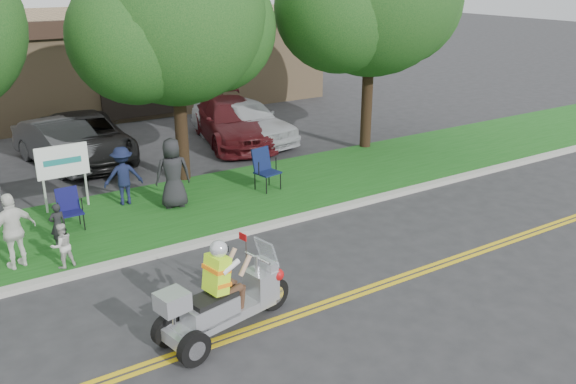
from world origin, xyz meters
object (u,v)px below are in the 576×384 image
trike_scooter (223,302)px  lawn_chair_a (264,166)px  parked_car_right (232,122)px  parked_car_mid (85,138)px  parked_car_left (63,143)px  lawn_chair_b (69,206)px  parked_car_far_right (244,120)px  spectator_adult_right (14,231)px

trike_scooter → lawn_chair_a: 6.90m
lawn_chair_a → parked_car_right: bearing=61.0°
trike_scooter → parked_car_mid: trike_scooter is taller
lawn_chair_a → parked_car_left: (-4.01, 5.40, -0.03)m
lawn_chair_a → parked_car_left: size_ratio=0.26×
lawn_chair_a → parked_car_left: 6.73m
parked_car_mid → trike_scooter: bearing=-90.7°
parked_car_left → parked_car_mid: 0.79m
trike_scooter → lawn_chair_b: bearing=89.3°
parked_car_left → parked_car_far_right: 6.03m
trike_scooter → parked_car_left: 10.96m
lawn_chair_a → parked_car_far_right: size_ratio=0.24×
lawn_chair_b → spectator_adult_right: spectator_adult_right is taller
parked_car_left → parked_car_right: size_ratio=0.84×
lawn_chair_b → parked_car_mid: parked_car_mid is taller
parked_car_mid → spectator_adult_right: bearing=-111.8°
spectator_adult_right → parked_car_far_right: spectator_adult_right is taller
parked_car_mid → parked_car_right: size_ratio=1.01×
parked_car_left → parked_car_mid: bearing=5.7°
trike_scooter → lawn_chair_b: (-1.06, 5.67, 0.04)m
lawn_chair_b → parked_car_right: 8.32m
lawn_chair_b → spectator_adult_right: 2.01m
spectator_adult_right → parked_car_left: 7.17m
lawn_chair_b → spectator_adult_right: size_ratio=0.61×
trike_scooter → parked_car_far_right: bearing=48.3°
lawn_chair_a → parked_car_far_right: parked_car_far_right is taller
parked_car_mid → parked_car_right: parked_car_right is taller
lawn_chair_a → lawn_chair_b: bearing=168.0°
trike_scooter → spectator_adult_right: 4.92m
parked_car_mid → parked_car_left: bearing=-159.2°
lawn_chair_b → parked_car_left: parked_car_left is taller
spectator_adult_right → parked_car_right: size_ratio=0.31×
lawn_chair_a → parked_car_far_right: bearing=56.7°
parked_car_right → spectator_adult_right: bearing=-129.4°
spectator_adult_right → parked_car_far_right: size_ratio=0.34×
trike_scooter → parked_car_right: (5.71, 10.49, 0.14)m
parked_car_left → parked_car_far_right: bearing=-17.3°
lawn_chair_b → parked_car_mid: (1.89, 5.53, 0.08)m
parked_car_mid → parked_car_far_right: parked_car_far_right is taller
parked_car_mid → parked_car_far_right: size_ratio=1.12×
lawn_chair_b → parked_car_far_right: (7.14, 4.68, 0.14)m
lawn_chair_a → lawn_chair_b: lawn_chair_a is taller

